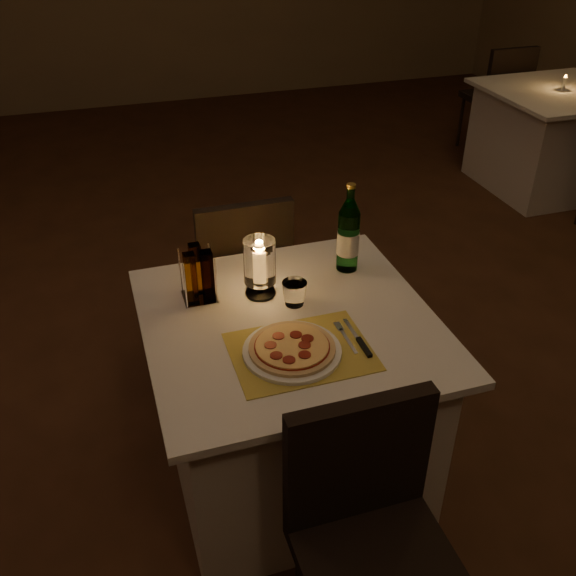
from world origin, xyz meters
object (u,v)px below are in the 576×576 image
object	(u,v)px
chair_near	(369,522)
pizza	(292,347)
chair_far	(242,266)
tumbler	(294,293)
main_table	(290,398)
plate	(292,351)
neighbor_table_right	(551,139)
water_bottle	(348,236)
hurricane_candle	(260,263)

from	to	relation	value
chair_near	pizza	bearing A→B (deg)	95.37
chair_near	chair_far	xyz separation A→B (m)	(-0.00, 1.43, 0.00)
tumbler	main_table	bearing A→B (deg)	-117.26
pizza	chair_near	bearing A→B (deg)	-84.63
plate	neighbor_table_right	xyz separation A→B (m)	(2.77, 2.27, -0.38)
plate	water_bottle	bearing A→B (deg)	50.26
chair_far	tumbler	distance (m)	0.67
water_bottle	neighbor_table_right	xyz separation A→B (m)	(2.40, 1.83, -0.51)
chair_far	plate	xyz separation A→B (m)	(-0.05, -0.89, 0.20)
tumbler	water_bottle	distance (m)	0.34
hurricane_candle	chair_near	bearing A→B (deg)	-86.67
water_bottle	tumbler	bearing A→B (deg)	-147.54
plate	tumbler	size ratio (longest dim) A/B	3.56
tumbler	water_bottle	world-z (taller)	water_bottle
main_table	water_bottle	distance (m)	0.66
main_table	hurricane_candle	distance (m)	0.53
tumbler	pizza	bearing A→B (deg)	-109.68
main_table	neighbor_table_right	bearing A→B (deg)	37.49
chair_near	water_bottle	distance (m)	1.08
chair_far	tumbler	bearing A→B (deg)	-85.72
hurricane_candle	plate	bearing A→B (deg)	-89.60
pizza	water_bottle	xyz separation A→B (m)	(0.37, 0.44, 0.12)
water_bottle	neighbor_table_right	bearing A→B (deg)	37.20
hurricane_candle	neighbor_table_right	world-z (taller)	hurricane_candle
plate	tumbler	bearing A→B (deg)	70.34
hurricane_candle	neighbor_table_right	xyz separation A→B (m)	(2.78, 1.90, -0.50)
chair_far	neighbor_table_right	xyz separation A→B (m)	(2.72, 1.37, -0.18)
main_table	chair_near	distance (m)	0.74
pizza	water_bottle	distance (m)	0.59
plate	water_bottle	world-z (taller)	water_bottle
chair_far	pizza	xyz separation A→B (m)	(-0.05, -0.89, 0.22)
tumbler	neighbor_table_right	distance (m)	3.37
hurricane_candle	tumbler	bearing A→B (deg)	-44.84
chair_near	plate	bearing A→B (deg)	95.35
main_table	hurricane_candle	world-z (taller)	hurricane_candle
chair_near	chair_far	size ratio (longest dim) A/B	1.00
pizza	tumbler	xyz separation A→B (m)	(0.10, 0.27, 0.02)
tumbler	neighbor_table_right	size ratio (longest dim) A/B	0.09
chair_far	hurricane_candle	distance (m)	0.62
chair_near	tumbler	size ratio (longest dim) A/B	10.01
tumbler	hurricane_candle	bearing A→B (deg)	135.16
chair_near	pizza	distance (m)	0.58
plate	pizza	distance (m)	0.02
pizza	neighbor_table_right	size ratio (longest dim) A/B	0.28
chair_far	water_bottle	xyz separation A→B (m)	(0.32, -0.45, 0.33)
chair_near	chair_far	bearing A→B (deg)	90.00
pizza	neighbor_table_right	distance (m)	3.61
chair_far	water_bottle	distance (m)	0.65
main_table	neighbor_table_right	world-z (taller)	same
tumbler	chair_near	bearing A→B (deg)	-93.32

